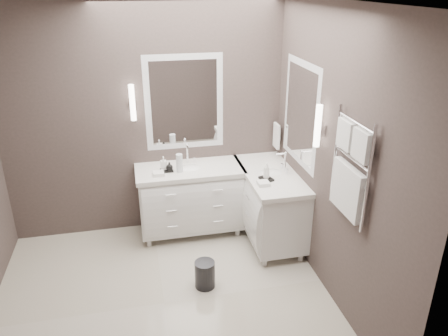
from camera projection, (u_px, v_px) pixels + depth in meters
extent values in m
cube|color=beige|center=(164.00, 303.00, 4.18)|extent=(3.20, 3.00, 0.01)
cube|color=white|center=(144.00, 1.00, 3.09)|extent=(3.20, 3.00, 0.01)
cube|color=#443936|center=(146.00, 122.00, 4.98)|extent=(3.20, 0.01, 2.70)
cube|color=#443936|center=(177.00, 291.00, 2.29)|extent=(3.20, 0.01, 2.70)
cube|color=#443936|center=(334.00, 159.00, 3.95)|extent=(0.01, 3.00, 2.70)
cube|color=white|center=(191.00, 199.00, 5.18)|extent=(1.20, 0.55, 0.70)
cube|color=white|center=(190.00, 170.00, 5.03)|extent=(1.24, 0.59, 0.05)
ellipsoid|color=white|center=(190.00, 171.00, 5.04)|extent=(0.36, 0.28, 0.12)
cylinder|color=white|center=(187.00, 154.00, 5.12)|extent=(0.02, 0.02, 0.22)
cube|color=white|center=(269.00, 204.00, 5.06)|extent=(0.55, 1.20, 0.70)
cube|color=white|center=(271.00, 174.00, 4.91)|extent=(0.59, 1.24, 0.05)
ellipsoid|color=white|center=(271.00, 176.00, 4.92)|extent=(0.36, 0.28, 0.12)
cylinder|color=white|center=(285.00, 162.00, 4.89)|extent=(0.02, 0.02, 0.22)
cube|color=white|center=(184.00, 103.00, 4.98)|extent=(0.90, 0.02, 1.10)
cube|color=white|center=(184.00, 103.00, 4.98)|extent=(0.77, 0.02, 0.96)
cube|color=white|center=(301.00, 113.00, 4.59)|extent=(0.02, 0.90, 1.10)
cube|color=white|center=(301.00, 113.00, 4.59)|extent=(0.02, 0.90, 0.96)
cube|color=white|center=(133.00, 107.00, 4.81)|extent=(0.05, 0.05, 0.10)
cylinder|color=white|center=(132.00, 103.00, 4.79)|extent=(0.06, 0.06, 0.40)
cube|color=white|center=(317.00, 131.00, 4.06)|extent=(0.05, 0.05, 0.10)
cylinder|color=white|center=(318.00, 126.00, 4.04)|extent=(0.06, 0.06, 0.40)
cylinder|color=white|center=(278.00, 125.00, 5.20)|extent=(0.02, 0.22, 0.02)
cube|color=white|center=(277.00, 136.00, 5.25)|extent=(0.03, 0.17, 0.30)
cylinder|color=white|center=(368.00, 181.00, 3.30)|extent=(0.03, 0.03, 0.90)
cylinder|color=white|center=(336.00, 154.00, 3.79)|extent=(0.03, 0.03, 0.90)
cube|color=white|center=(362.00, 146.00, 3.34)|extent=(0.06, 0.22, 0.24)
cube|color=white|center=(346.00, 135.00, 3.57)|extent=(0.06, 0.22, 0.24)
cube|color=white|center=(347.00, 190.00, 3.63)|extent=(0.06, 0.46, 0.42)
cylinder|color=black|center=(205.00, 274.00, 4.35)|extent=(0.21, 0.21, 0.28)
cube|color=black|center=(167.00, 170.00, 4.93)|extent=(0.15, 0.11, 0.02)
cube|color=black|center=(266.00, 179.00, 4.72)|extent=(0.15, 0.18, 0.02)
cylinder|color=silver|center=(179.00, 163.00, 4.88)|extent=(0.10, 0.10, 0.21)
imported|color=white|center=(164.00, 163.00, 4.91)|extent=(0.07, 0.07, 0.15)
imported|color=black|center=(169.00, 166.00, 4.88)|extent=(0.08, 0.08, 0.10)
imported|color=white|center=(267.00, 170.00, 4.68)|extent=(0.09, 0.09, 0.18)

